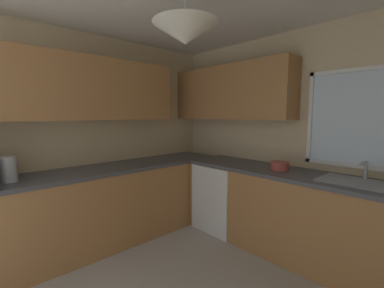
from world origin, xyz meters
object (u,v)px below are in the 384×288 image
object	(u,v)px
sink_assembly	(360,182)
bowl	(280,166)
dishwasher	(224,196)
kettle	(9,169)

from	to	relation	value
sink_assembly	bowl	distance (m)	0.77
sink_assembly	bowl	size ratio (longest dim) A/B	3.28
sink_assembly	bowl	xyz separation A→B (m)	(-0.77, -0.01, 0.03)
sink_assembly	bowl	world-z (taller)	sink_assembly
sink_assembly	dishwasher	bearing A→B (deg)	-178.65
dishwasher	kettle	world-z (taller)	kettle
bowl	kettle	bearing A→B (deg)	-121.85
dishwasher	sink_assembly	world-z (taller)	sink_assembly
bowl	sink_assembly	bearing A→B (deg)	0.46
dishwasher	bowl	bearing A→B (deg)	2.24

